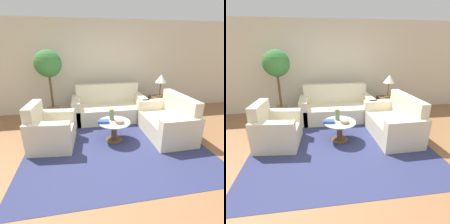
# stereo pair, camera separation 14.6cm
# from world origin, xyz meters

# --- Properties ---
(ground_plane) EXTENTS (14.00, 14.00, 0.00)m
(ground_plane) POSITION_xyz_m (0.00, 0.00, 0.00)
(ground_plane) COLOR #8E603D
(wall_back) EXTENTS (10.00, 0.06, 2.60)m
(wall_back) POSITION_xyz_m (0.00, 2.71, 1.30)
(wall_back) COLOR beige
(wall_back) RESTS_ON ground_plane
(rug) EXTENTS (3.49, 3.28, 0.01)m
(rug) POSITION_xyz_m (0.09, 0.72, 0.00)
(rug) COLOR navy
(rug) RESTS_ON ground_plane
(sofa_main) EXTENTS (1.94, 0.88, 0.92)m
(sofa_main) POSITION_xyz_m (0.18, 1.94, 0.29)
(sofa_main) COLOR beige
(sofa_main) RESTS_ON ground_plane
(armchair) EXTENTS (0.89, 0.94, 0.89)m
(armchair) POSITION_xyz_m (-1.22, 0.74, 0.29)
(armchair) COLOR beige
(armchair) RESTS_ON ground_plane
(loveseat) EXTENTS (0.87, 1.48, 0.90)m
(loveseat) POSITION_xyz_m (1.33, 0.79, 0.29)
(loveseat) COLOR beige
(loveseat) RESTS_ON ground_plane
(coffee_table) EXTENTS (0.67, 0.67, 0.43)m
(coffee_table) POSITION_xyz_m (0.09, 0.72, 0.28)
(coffee_table) COLOR brown
(coffee_table) RESTS_ON ground_plane
(side_table) EXTENTS (0.47, 0.47, 0.60)m
(side_table) POSITION_xyz_m (1.56, 1.80, 0.30)
(side_table) COLOR brown
(side_table) RESTS_ON ground_plane
(table_lamp) EXTENTS (0.29, 0.29, 0.60)m
(table_lamp) POSITION_xyz_m (1.56, 1.80, 1.07)
(table_lamp) COLOR brown
(table_lamp) RESTS_ON side_table
(potted_plant) EXTENTS (0.66, 0.66, 1.83)m
(potted_plant) POSITION_xyz_m (-1.30, 2.07, 1.33)
(potted_plant) COLOR #93704C
(potted_plant) RESTS_ON ground_plane
(vase) EXTENTS (0.10, 0.10, 0.23)m
(vase) POSITION_xyz_m (0.06, 0.83, 0.54)
(vase) COLOR #6B7A4C
(vase) RESTS_ON coffee_table
(bowl) EXTENTS (0.18, 0.18, 0.06)m
(bowl) POSITION_xyz_m (0.18, 0.63, 0.46)
(bowl) COLOR gray
(bowl) RESTS_ON coffee_table
(book_stack) EXTENTS (0.24, 0.16, 0.06)m
(book_stack) POSITION_xyz_m (-0.14, 0.70, 0.46)
(book_stack) COLOR #334C8C
(book_stack) RESTS_ON coffee_table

